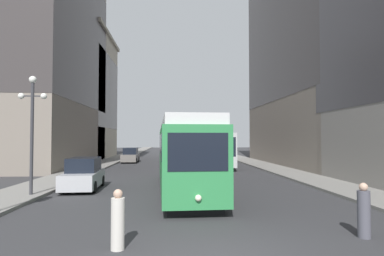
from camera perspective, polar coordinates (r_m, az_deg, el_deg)
The scene contains 12 objects.
sidewalk_left at distance 48.39m, azimuth -13.02°, elevation -5.23°, with size 2.99×120.00×0.15m, color gray.
sidewalk_right at distance 48.75m, azimuth 8.08°, elevation -5.24°, with size 2.99×120.00×0.15m, color gray.
streetcar at distance 18.45m, azimuth -1.57°, elevation -4.46°, with size 3.20×13.90×3.89m.
transit_bus at distance 34.00m, azimuth 3.79°, elevation -3.55°, with size 2.77×11.63×3.45m.
parked_car_left_near at distance 40.62m, azimuth -10.83°, elevation -4.81°, with size 1.92×4.67×1.82m.
parked_car_left_mid at distance 19.80m, azimuth -18.64°, elevation -7.84°, with size 2.06×4.41×1.82m.
pedestrian_crossing_near at distance 9.05m, azimuth -13.01°, elevation -15.82°, with size 0.36×0.36×1.59m.
pedestrian_crossing_far at distance 11.06m, azimuth 28.13°, elevation -13.00°, with size 0.36×0.36×1.62m.
lamp_post_left_near at distance 18.00m, azimuth -26.44°, elevation 1.75°, with size 1.41×0.36×5.93m.
building_left_corner at distance 52.00m, azimuth -22.94°, elevation 5.49°, with size 16.16×14.79×18.47m.
building_left_midblock at distance 40.91m, azimuth -28.21°, elevation 13.58°, with size 15.01×20.76×26.57m.
building_right_corner at distance 41.07m, azimuth 23.09°, elevation 15.29°, with size 13.48×23.10×29.02m.
Camera 1 is at (-0.98, -7.66, 2.92)m, focal length 30.13 mm.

